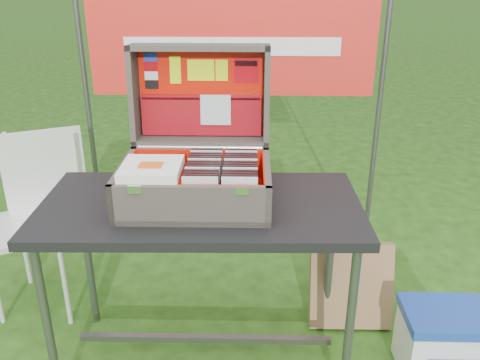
{
  "coord_description": "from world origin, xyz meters",
  "views": [
    {
      "loc": [
        0.11,
        -1.79,
        1.72
      ],
      "look_at": [
        0.07,
        0.1,
        0.91
      ],
      "focal_mm": 38.0,
      "sensor_mm": 36.0,
      "label": 1
    }
  ],
  "objects_px": {
    "table": "(203,286)",
    "cardboard_box": "(351,285)",
    "suitcase": "(195,129)",
    "chair": "(37,228)",
    "cooler": "(442,342)"
  },
  "relations": [
    {
      "from": "suitcase",
      "to": "cooler",
      "type": "height_order",
      "value": "suitcase"
    },
    {
      "from": "table",
      "to": "suitcase",
      "type": "bearing_deg",
      "value": 106.07
    },
    {
      "from": "table",
      "to": "cooler",
      "type": "distance_m",
      "value": 1.1
    },
    {
      "from": "table",
      "to": "cardboard_box",
      "type": "relative_size",
      "value": 3.0
    },
    {
      "from": "cooler",
      "to": "chair",
      "type": "bearing_deg",
      "value": 166.71
    },
    {
      "from": "suitcase",
      "to": "cardboard_box",
      "type": "relative_size",
      "value": 1.38
    },
    {
      "from": "table",
      "to": "chair",
      "type": "bearing_deg",
      "value": 153.79
    },
    {
      "from": "suitcase",
      "to": "chair",
      "type": "relative_size",
      "value": 0.65
    },
    {
      "from": "table",
      "to": "chair",
      "type": "xyz_separation_m",
      "value": [
        -0.9,
        0.42,
        0.05
      ]
    },
    {
      "from": "table",
      "to": "chair",
      "type": "relative_size",
      "value": 1.42
    },
    {
      "from": "suitcase",
      "to": "chair",
      "type": "bearing_deg",
      "value": 157.76
    },
    {
      "from": "table",
      "to": "cardboard_box",
      "type": "xyz_separation_m",
      "value": [
        0.72,
        0.3,
        -0.19
      ]
    },
    {
      "from": "suitcase",
      "to": "cardboard_box",
      "type": "height_order",
      "value": "suitcase"
    },
    {
      "from": "suitcase",
      "to": "cardboard_box",
      "type": "xyz_separation_m",
      "value": [
        0.74,
        0.24,
        -0.89
      ]
    },
    {
      "from": "suitcase",
      "to": "cooler",
      "type": "distance_m",
      "value": 1.45
    }
  ]
}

